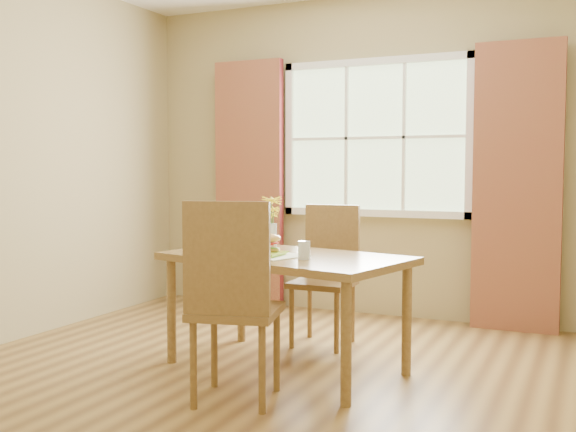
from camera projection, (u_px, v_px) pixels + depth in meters
The scene contains 12 objects.
room at pixel (279, 150), 3.95m from camera, with size 4.24×3.84×2.74m.
window at pixel (375, 138), 5.63m from camera, with size 1.62×0.06×1.32m.
curtain_left at pixel (249, 185), 6.06m from camera, with size 0.65×0.08×2.20m, color maroon.
curtain_right at pixel (517, 187), 5.10m from camera, with size 0.65×0.08×2.20m, color maroon.
dining_table at pixel (285, 267), 4.15m from camera, with size 1.61×1.12×0.71m.
chair_near at pixel (232, 294), 3.50m from camera, with size 0.54×0.54×1.08m.
chair_far at pixel (327, 268), 4.79m from camera, with size 0.41×0.41×0.98m.
placemat at pixel (266, 255), 4.11m from camera, with size 0.45×0.33×0.01m, color beige.
plate at pixel (264, 254), 4.07m from camera, with size 0.22×0.22×0.01m, color #A4D936.
croissant_sandwich at pixel (269, 243), 4.10m from camera, with size 0.16×0.11×0.12m.
water_glass at pixel (304, 251), 3.93m from camera, with size 0.07×0.07×0.11m.
flower_vase at pixel (272, 217), 4.42m from camera, with size 0.14×0.14×0.35m.
Camera 1 is at (1.71, -3.58, 1.24)m, focal length 42.00 mm.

